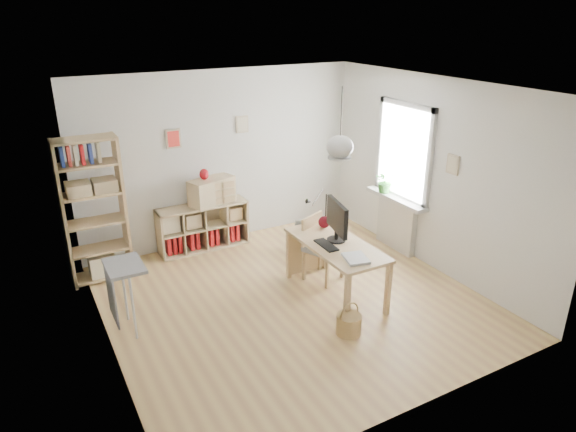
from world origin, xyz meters
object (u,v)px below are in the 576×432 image
desk (336,250)px  tall_bookshelf (93,205)px  monitor (337,219)px  storage_chest (315,247)px  chair (320,244)px  drawer_chest (212,191)px  cube_shelf (201,230)px

desk → tall_bookshelf: tall_bookshelf is taller
tall_bookshelf → monitor: (2.63, -1.88, -0.04)m
tall_bookshelf → storage_chest: bearing=-17.0°
chair → desk: bearing=-122.2°
drawer_chest → monitor: bearing=-85.3°
monitor → drawer_chest: (-0.87, 2.12, -0.12)m
cube_shelf → monitor: bearing=-63.7°
storage_chest → drawer_chest: drawer_chest is taller
monitor → drawer_chest: size_ratio=0.85×
cube_shelf → chair: size_ratio=1.54×
chair → monitor: bearing=-117.5°
monitor → cube_shelf: bearing=129.3°
cube_shelf → tall_bookshelf: size_ratio=0.70×
cube_shelf → chair: (1.10, -1.73, 0.22)m
desk → monitor: monitor is taller
drawer_chest → storage_chest: bearing=-61.8°
chair → drawer_chest: (-0.90, 1.69, 0.40)m
chair → drawer_chest: 1.96m
cube_shelf → drawer_chest: (0.20, -0.04, 0.62)m
tall_bookshelf → chair: (2.66, -1.45, -0.57)m
desk → storage_chest: size_ratio=2.03×
tall_bookshelf → chair: tall_bookshelf is taller
cube_shelf → chair: 2.06m
monitor → tall_bookshelf: bearing=157.5°
desk → storage_chest: desk is taller
tall_bookshelf → chair: 3.09m
desk → chair: chair is taller
cube_shelf → monitor: (1.07, -2.16, 0.75)m
desk → cube_shelf: (-1.02, 2.23, -0.36)m
cube_shelf → chair: bearing=-57.6°
desk → chair: bearing=81.2°
desk → cube_shelf: size_ratio=1.07×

